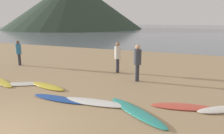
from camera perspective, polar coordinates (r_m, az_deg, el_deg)
ground_plane at (r=13.88m, az=2.76°, el=0.68°), size 120.00×120.00×0.20m
ocean_water at (r=68.66m, az=19.10°, el=10.00°), size 140.00×100.00×0.01m
headland_hill at (r=68.74m, az=-10.59°, el=16.74°), size 43.30×43.30×14.97m
surfboard_1 at (r=10.94m, az=-28.42°, el=-3.59°), size 2.40×1.32×0.08m
surfboard_2 at (r=10.19m, az=-23.90°, el=-4.32°), size 2.18×1.52×0.06m
surfboard_3 at (r=9.40m, az=-17.49°, el=-5.09°), size 2.06×0.93×0.09m
surfboard_4 at (r=7.87m, az=-14.52°, el=-8.54°), size 2.27×0.49×0.07m
surfboard_5 at (r=7.34m, az=-5.03°, el=-9.72°), size 2.56×0.76×0.09m
surfboard_6 at (r=6.67m, az=6.71°, el=-12.21°), size 2.47×1.94×0.09m
surfboard_7 at (r=7.38m, az=19.10°, el=-10.37°), size 2.16×1.06×0.07m
surfboard_8 at (r=7.69m, az=28.77°, el=-10.26°), size 1.88×1.50×0.09m
person_0 at (r=9.65m, az=7.10°, el=1.97°), size 0.35×0.35×1.76m
person_1 at (r=11.23m, az=1.58°, el=3.40°), size 0.34×0.34×1.68m
person_2 at (r=14.32m, az=-24.56°, el=4.13°), size 0.32×0.32×1.60m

